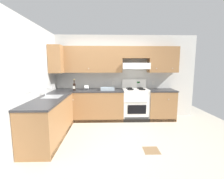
{
  "coord_description": "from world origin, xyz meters",
  "views": [
    {
      "loc": [
        0.03,
        -3.53,
        1.62
      ],
      "look_at": [
        0.16,
        0.7,
        1.0
      ],
      "focal_mm": 26.03,
      "sensor_mm": 36.0,
      "label": 1
    }
  ],
  "objects_px": {
    "bowl": "(108,89)",
    "stove": "(135,104)",
    "paper_towel_roll": "(87,87)",
    "wine_bottle": "(74,86)"
  },
  "relations": [
    {
      "from": "stove",
      "to": "paper_towel_roll",
      "type": "xyz_separation_m",
      "value": [
        -1.47,
        0.08,
        0.5
      ]
    },
    {
      "from": "bowl",
      "to": "paper_towel_roll",
      "type": "distance_m",
      "value": 0.65
    },
    {
      "from": "wine_bottle",
      "to": "paper_towel_roll",
      "type": "height_order",
      "value": "wine_bottle"
    },
    {
      "from": "bowl",
      "to": "stove",
      "type": "bearing_deg",
      "value": 5.65
    },
    {
      "from": "paper_towel_roll",
      "to": "bowl",
      "type": "bearing_deg",
      "value": -14.5
    },
    {
      "from": "stove",
      "to": "bowl",
      "type": "xyz_separation_m",
      "value": [
        -0.84,
        -0.08,
        0.46
      ]
    },
    {
      "from": "paper_towel_roll",
      "to": "stove",
      "type": "bearing_deg",
      "value": -3.13
    },
    {
      "from": "stove",
      "to": "wine_bottle",
      "type": "distance_m",
      "value": 1.89
    },
    {
      "from": "stove",
      "to": "bowl",
      "type": "height_order",
      "value": "stove"
    },
    {
      "from": "stove",
      "to": "paper_towel_roll",
      "type": "height_order",
      "value": "stove"
    }
  ]
}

